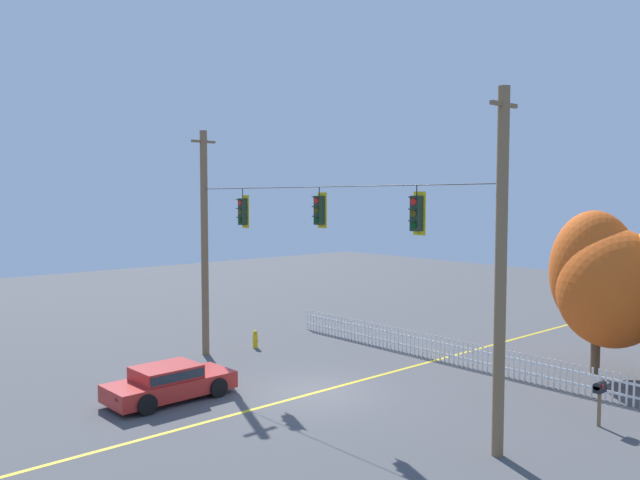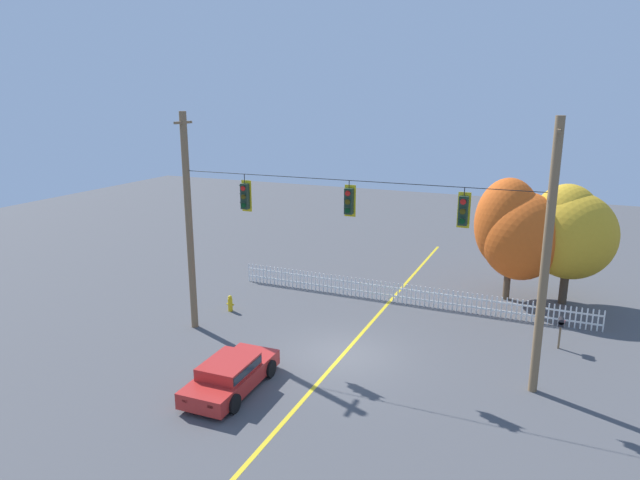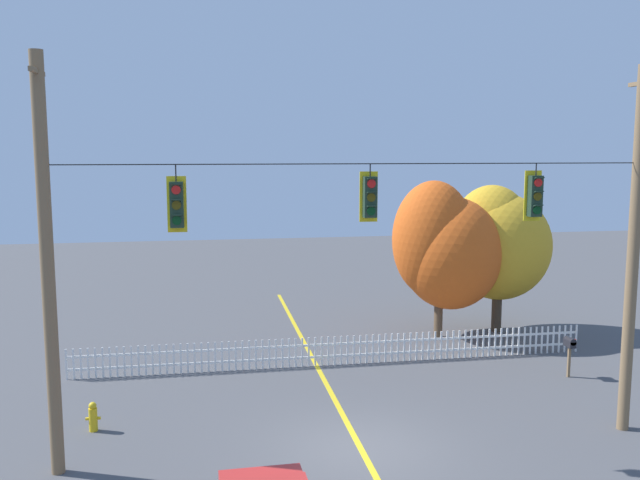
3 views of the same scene
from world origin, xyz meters
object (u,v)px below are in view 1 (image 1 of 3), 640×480
object	(u,v)px
traffic_signal_northbound_primary	(319,210)
traffic_signal_eastbound_side	(417,213)
traffic_signal_southbound_primary	(243,212)
fire_hydrant	(255,339)
roadside_mailbox	(600,390)
autumn_maple_near_fence	(604,281)
parked_car	(169,382)

from	to	relation	value
traffic_signal_northbound_primary	traffic_signal_eastbound_side	distance (m)	4.14
traffic_signal_southbound_primary	traffic_signal_northbound_primary	world-z (taller)	same
traffic_signal_northbound_primary	fire_hydrant	size ratio (longest dim) A/B	1.75
fire_hydrant	roadside_mailbox	world-z (taller)	roadside_mailbox
roadside_mailbox	traffic_signal_northbound_primary	bearing A→B (deg)	-152.42
traffic_signal_eastbound_side	autumn_maple_near_fence	distance (m)	9.72
traffic_signal_northbound_primary	autumn_maple_near_fence	distance (m)	11.02
traffic_signal_southbound_primary	traffic_signal_northbound_primary	bearing A→B (deg)	-0.01
autumn_maple_near_fence	parked_car	bearing A→B (deg)	-121.04
traffic_signal_southbound_primary	autumn_maple_near_fence	distance (m)	13.68
traffic_signal_eastbound_side	roadside_mailbox	world-z (taller)	traffic_signal_eastbound_side
autumn_maple_near_fence	roadside_mailbox	distance (m)	6.28
traffic_signal_eastbound_side	fire_hydrant	distance (m)	12.54
traffic_signal_southbound_primary	autumn_maple_near_fence	bearing A→B (deg)	43.68
traffic_signal_southbound_primary	traffic_signal_northbound_primary	xyz separation A→B (m)	(4.41, -0.00, 0.12)
traffic_signal_eastbound_side	parked_car	world-z (taller)	traffic_signal_eastbound_side
parked_car	fire_hydrant	xyz separation A→B (m)	(-4.03, 6.34, -0.22)
roadside_mailbox	parked_car	bearing A→B (deg)	-142.08
parked_car	fire_hydrant	world-z (taller)	parked_car
traffic_signal_northbound_primary	parked_car	size ratio (longest dim) A/B	0.33
traffic_signal_northbound_primary	roadside_mailbox	world-z (taller)	traffic_signal_northbound_primary
traffic_signal_eastbound_side	autumn_maple_near_fence	world-z (taller)	traffic_signal_eastbound_side
parked_car	fire_hydrant	bearing A→B (deg)	122.42
traffic_signal_southbound_primary	roadside_mailbox	distance (m)	13.65
autumn_maple_near_fence	fire_hydrant	world-z (taller)	autumn_maple_near_fence
traffic_signal_northbound_primary	autumn_maple_near_fence	size ratio (longest dim) A/B	0.22
traffic_signal_northbound_primary	traffic_signal_eastbound_side	size ratio (longest dim) A/B	0.96
autumn_maple_near_fence	fire_hydrant	size ratio (longest dim) A/B	7.84
traffic_signal_northbound_primary	traffic_signal_eastbound_side	bearing A→B (deg)	0.01
traffic_signal_northbound_primary	fire_hydrant	world-z (taller)	traffic_signal_northbound_primary
traffic_signal_southbound_primary	fire_hydrant	world-z (taller)	traffic_signal_southbound_primary
traffic_signal_eastbound_side	parked_car	distance (m)	9.75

